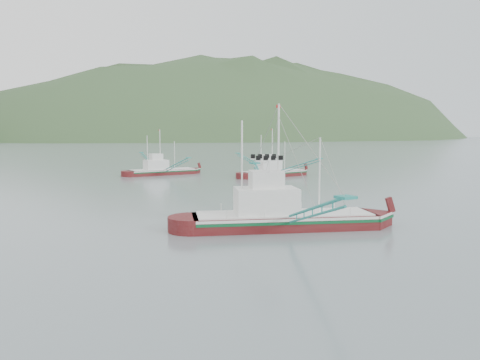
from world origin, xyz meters
TOP-DOWN VIEW (x-y plane):
  - ground at (0.00, 0.00)m, footprint 1200.00×1200.00m
  - main_boat at (-0.57, -2.04)m, footprint 15.20×25.75m
  - bg_boat_right at (22.85, 34.93)m, footprint 12.52×22.13m
  - bg_boat_far at (7.05, 47.70)m, footprint 12.20×21.88m
  - headland_right at (240.00, 430.00)m, footprint 684.00×432.00m
  - ridge_distant at (30.00, 560.00)m, footprint 960.00×400.00m

SIDE VIEW (x-z plane):
  - ground at x=0.00m, z-range 0.00..0.00m
  - headland_right at x=240.00m, z-range -153.00..153.00m
  - ridge_distant at x=30.00m, z-range -120.00..120.00m
  - bg_boat_far at x=7.05m, z-range -3.21..5.64m
  - bg_boat_right at x=22.85m, z-range -3.20..5.78m
  - main_boat at x=-0.57m, z-range -3.24..7.59m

